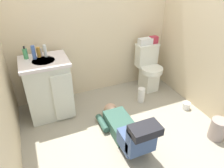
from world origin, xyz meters
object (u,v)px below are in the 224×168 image
toiletry_bag (154,40)px  bottle_blue (34,53)px  bottle_white (45,51)px  paper_towel_roll (141,95)px  tissue_box (145,41)px  toilet_paper_roll (186,106)px  toilet (148,68)px  faucet (41,52)px  trash_can (218,129)px  soap_dispenser (25,54)px  bottle_amber (39,52)px  vanity_cabinet (49,87)px  person_plumber (127,129)px

toiletry_bag → bottle_blue: (-1.81, -0.08, 0.10)m
bottle_white → paper_towel_roll: size_ratio=0.69×
tissue_box → toilet_paper_roll: 1.16m
toilet → bottle_white: (-1.56, 0.03, 0.53)m
faucet → toiletry_bag: bearing=0.2°
trash_can → faucet: bearing=140.9°
tissue_box → soap_dispenser: bearing=-179.1°
bottle_amber → toilet_paper_roll: 2.19m
toilet → vanity_cabinet: (-1.61, -0.06, 0.05)m
vanity_cabinet → faucet: bearing=91.3°
soap_dispenser → tissue_box: bearing=0.9°
faucet → bottle_amber: size_ratio=0.77×
toilet → tissue_box: tissue_box is taller
toilet → bottle_amber: size_ratio=5.76×
paper_towel_roll → person_plumber: bearing=-131.3°
toiletry_bag → trash_can: (0.06, -1.45, -0.67)m
person_plumber → toiletry_bag: bearing=47.4°
bottle_amber → toilet_paper_roll: bearing=-23.2°
person_plumber → soap_dispenser: bearing=131.9°
tissue_box → bottle_blue: 1.66m
soap_dispenser → trash_can: 2.54m
paper_towel_roll → toilet_paper_roll: 0.68m
bottle_white → paper_towel_roll: (1.26, -0.35, -0.78)m
person_plumber → trash_can: bearing=-20.6°
trash_can → person_plumber: bearing=159.4°
toiletry_bag → toilet: bearing=-139.2°
faucet → tissue_box: bearing=0.3°
bottle_white → toilet_paper_roll: (1.78, -0.78, -0.85)m
bottle_blue → trash_can: size_ratio=0.65×
faucet → person_plumber: 1.46m
vanity_cabinet → soap_dispenser: bearing=146.9°
bottle_blue → bottle_white: 0.14m
toilet → soap_dispenser: size_ratio=4.52×
person_plumber → soap_dispenser: size_ratio=6.42×
faucet → tissue_box: (1.56, 0.01, -0.07)m
person_plumber → paper_towel_roll: size_ratio=4.68×
trash_can → toilet_paper_roll: size_ratio=2.45×
bottle_amber → paper_towel_roll: bearing=-15.5°
person_plumber → toilet_paper_roll: person_plumber is taller
bottle_blue → toilet_paper_roll: bearing=-21.5°
bottle_blue → soap_dispenser: bearing=151.9°
bottle_amber → toilet: bearing=-1.9°
bottle_blue → paper_towel_roll: (1.40, -0.33, -0.79)m
faucet → bottle_amber: 0.05m
vanity_cabinet → toilet_paper_roll: 1.99m
person_plumber → bottle_amber: bearing=126.9°
trash_can → toilet_paper_roll: bearing=84.4°
toiletry_bag → bottle_white: 1.67m
tissue_box → bottle_blue: bearing=-177.3°
bottle_amber → vanity_cabinet: bearing=-72.8°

